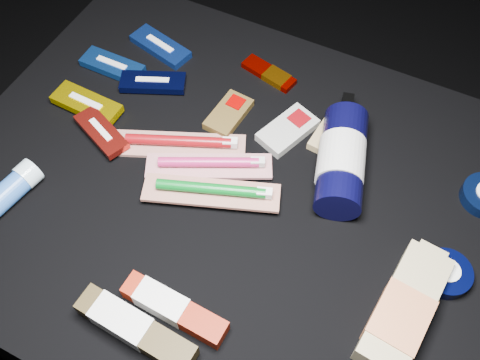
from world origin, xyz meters
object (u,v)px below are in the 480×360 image
at_px(deodorant_stick, 12,189).
at_px(toothpaste_carton_red, 170,307).
at_px(lotion_bottle, 342,160).
at_px(bodywash_bottle, 403,311).

bearing_deg(deodorant_stick, toothpaste_carton_red, 0.37).
bearing_deg(lotion_bottle, deodorant_stick, -164.40).
bearing_deg(toothpaste_carton_red, lotion_bottle, 70.73).
distance_m(deodorant_stick, toothpaste_carton_red, 0.34).
relative_size(lotion_bottle, deodorant_stick, 2.23).
bearing_deg(lotion_bottle, bodywash_bottle, -64.66).
distance_m(lotion_bottle, bodywash_bottle, 0.26).
relative_size(bodywash_bottle, deodorant_stick, 1.91).
height_order(bodywash_bottle, toothpaste_carton_red, bodywash_bottle).
bearing_deg(toothpaste_carton_red, bodywash_bottle, 27.46).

